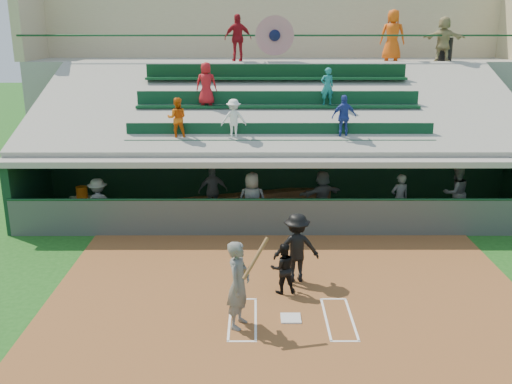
{
  "coord_description": "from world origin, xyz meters",
  "views": [
    {
      "loc": [
        -0.76,
        -10.86,
        6.08
      ],
      "look_at": [
        -0.74,
        3.5,
        1.8
      ],
      "focal_mm": 40.0,
      "sensor_mm": 36.0,
      "label": 1
    }
  ],
  "objects_px": {
    "water_cooler": "(82,192)",
    "batter_at_plate": "(239,284)",
    "trash_bin": "(445,49)",
    "catcher": "(283,268)",
    "home_plate": "(291,318)",
    "white_table": "(83,208)"
  },
  "relations": [
    {
      "from": "batter_at_plate",
      "to": "water_cooler",
      "type": "relative_size",
      "value": 5.44
    },
    {
      "from": "home_plate",
      "to": "trash_bin",
      "type": "relative_size",
      "value": 0.47
    },
    {
      "from": "home_plate",
      "to": "white_table",
      "type": "bearing_deg",
      "value": 134.32
    },
    {
      "from": "batter_at_plate",
      "to": "trash_bin",
      "type": "relative_size",
      "value": 2.15
    },
    {
      "from": "white_table",
      "to": "water_cooler",
      "type": "bearing_deg",
      "value": 78.16
    },
    {
      "from": "batter_at_plate",
      "to": "trash_bin",
      "type": "distance_m",
      "value": 15.66
    },
    {
      "from": "catcher",
      "to": "trash_bin",
      "type": "height_order",
      "value": "trash_bin"
    },
    {
      "from": "batter_at_plate",
      "to": "white_table",
      "type": "bearing_deg",
      "value": 127.69
    },
    {
      "from": "white_table",
      "to": "water_cooler",
      "type": "height_order",
      "value": "water_cooler"
    },
    {
      "from": "water_cooler",
      "to": "batter_at_plate",
      "type": "bearing_deg",
      "value": -52.49
    },
    {
      "from": "catcher",
      "to": "white_table",
      "type": "relative_size",
      "value": 1.53
    },
    {
      "from": "home_plate",
      "to": "catcher",
      "type": "relative_size",
      "value": 0.35
    },
    {
      "from": "batter_at_plate",
      "to": "water_cooler",
      "type": "bearing_deg",
      "value": 127.51
    },
    {
      "from": "catcher",
      "to": "water_cooler",
      "type": "height_order",
      "value": "catcher"
    },
    {
      "from": "home_plate",
      "to": "water_cooler",
      "type": "bearing_deg",
      "value": 134.11
    },
    {
      "from": "home_plate",
      "to": "water_cooler",
      "type": "xyz_separation_m",
      "value": [
        -6.26,
        6.46,
        0.88
      ]
    },
    {
      "from": "water_cooler",
      "to": "trash_bin",
      "type": "relative_size",
      "value": 0.4
    },
    {
      "from": "batter_at_plate",
      "to": "home_plate",
      "type": "bearing_deg",
      "value": 14.04
    },
    {
      "from": "water_cooler",
      "to": "white_table",
      "type": "bearing_deg",
      "value": -88.52
    },
    {
      "from": "batter_at_plate",
      "to": "water_cooler",
      "type": "distance_m",
      "value": 8.48
    },
    {
      "from": "white_table",
      "to": "home_plate",
      "type": "bearing_deg",
      "value": -59.01
    },
    {
      "from": "catcher",
      "to": "home_plate",
      "type": "bearing_deg",
      "value": 84.77
    }
  ]
}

